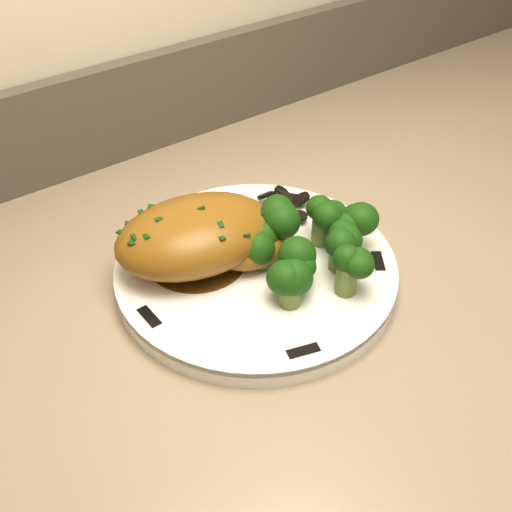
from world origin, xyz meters
TOP-DOWN VIEW (x-y plane):
  - counter at (0.30, 1.67)m, footprint 1.90×0.64m
  - plate at (-0.08, 1.71)m, footprint 0.32×0.32m
  - rim_accent_0 at (0.02, 1.78)m, footprint 0.03×0.03m
  - rim_accent_1 at (-0.12, 1.82)m, footprint 0.03×0.02m
  - rim_accent_2 at (-0.20, 1.70)m, footprint 0.01×0.03m
  - rim_accent_3 at (-0.11, 1.59)m, footprint 0.03×0.02m
  - rim_accent_4 at (0.02, 1.64)m, footprint 0.02×0.03m
  - gravy_pool at (-0.12, 1.75)m, footprint 0.10×0.10m
  - chicken_breast at (-0.12, 1.74)m, footprint 0.17×0.13m
  - mushroom_pile at (-0.03, 1.76)m, footprint 0.10×0.07m
  - broccoli_florets at (-0.04, 1.67)m, footprint 0.13×0.12m

SIDE VIEW (x-z plane):
  - counter at x=0.30m, z-range -0.06..0.89m
  - plate at x=-0.08m, z-range 0.82..0.84m
  - rim_accent_0 at x=0.02m, z-range 0.84..0.84m
  - rim_accent_1 at x=-0.12m, z-range 0.84..0.84m
  - rim_accent_2 at x=-0.20m, z-range 0.84..0.84m
  - rim_accent_3 at x=-0.11m, z-range 0.84..0.84m
  - rim_accent_4 at x=0.02m, z-range 0.84..0.84m
  - gravy_pool at x=-0.12m, z-range 0.84..0.84m
  - mushroom_pile at x=-0.03m, z-range 0.83..0.86m
  - broccoli_florets at x=-0.04m, z-range 0.84..0.89m
  - chicken_breast at x=-0.12m, z-range 0.84..0.90m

